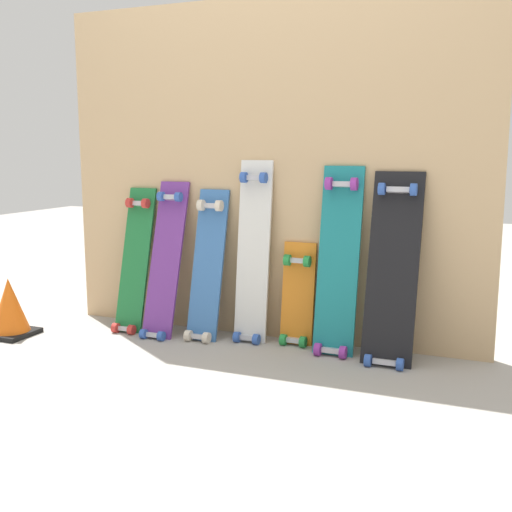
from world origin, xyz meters
The scene contains 10 objects.
ground_plane centered at (0.00, 0.00, 0.00)m, with size 12.00×12.00×0.00m, color #9E9991.
plywood_wall_panel centered at (0.00, 0.07, 0.85)m, with size 2.25×0.04×1.70m, color tan.
skateboard_green centered at (-0.71, -0.07, 0.34)m, with size 0.16×0.27×0.83m.
skateboard_purple centered at (-0.51, -0.09, 0.36)m, with size 0.17×0.31×0.87m.
skateboard_blue centered at (-0.27, -0.07, 0.35)m, with size 0.17×0.26×0.83m.
skateboard_white centered at (-0.04, -0.02, 0.42)m, with size 0.17×0.18×0.98m.
skateboard_orange centered at (0.20, 0.00, 0.22)m, with size 0.17×0.14×0.58m.
skateboard_teal centered at (0.41, -0.05, 0.41)m, with size 0.20×0.23×0.96m.
skateboard_black centered at (0.67, -0.08, 0.40)m, with size 0.23×0.29×0.94m.
traffic_cone centered at (-1.24, -0.44, 0.15)m, with size 0.23×0.23×0.31m.
Camera 1 is at (1.15, -2.88, 0.96)m, focal length 43.70 mm.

